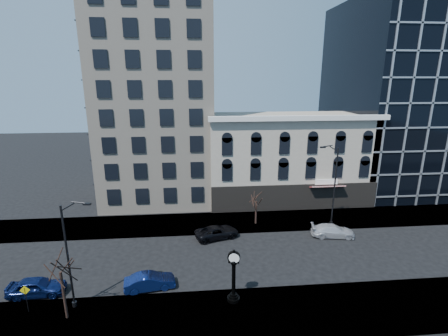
{
  "coord_description": "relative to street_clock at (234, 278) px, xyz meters",
  "views": [
    {
      "loc": [
        -0.87,
        -27.94,
        16.89
      ],
      "look_at": [
        2.0,
        4.0,
        8.0
      ],
      "focal_mm": 26.0,
      "sensor_mm": 36.0,
      "label": 1
    }
  ],
  "objects": [
    {
      "name": "street_lamp_far",
      "position": [
        12.4,
        12.3,
        5.45
      ],
      "size": [
        2.55,
        0.64,
        9.87
      ],
      "rotation": [
        0.0,
        0.0,
        3.28
      ],
      "color": "black",
      "rests_on": "sidewalk_far"
    },
    {
      "name": "victorian_row",
      "position": [
        10.19,
        22.29,
        3.88
      ],
      "size": [
        22.6,
        11.19,
        12.5
      ],
      "color": "#BEB09C",
      "rests_on": "ground"
    },
    {
      "name": "sidewalk_far",
      "position": [
        -1.81,
        14.4,
        -2.06
      ],
      "size": [
        160.0,
        6.0,
        0.12
      ],
      "primitive_type": "cube",
      "color": "gray",
      "rests_on": "ground"
    },
    {
      "name": "bare_tree_near",
      "position": [
        -12.27,
        -0.8,
        2.57
      ],
      "size": [
        3.52,
        3.52,
        6.04
      ],
      "color": "black",
      "rests_on": "sidewalk_near"
    },
    {
      "name": "cream_tower",
      "position": [
        -7.92,
        25.28,
        17.2
      ],
      "size": [
        15.9,
        15.4,
        42.5
      ],
      "color": "beige",
      "rests_on": "ground"
    },
    {
      "name": "street_clock",
      "position": [
        0.0,
        0.0,
        0.0
      ],
      "size": [
        1.0,
        1.0,
        4.42
      ],
      "rotation": [
        0.0,
        0.0,
        -0.21
      ],
      "color": "black",
      "rests_on": "sidewalk_near"
    },
    {
      "name": "glass_office",
      "position": [
        30.19,
        27.3,
        11.88
      ],
      "size": [
        20.0,
        20.15,
        28.0
      ],
      "color": "black",
      "rests_on": "ground"
    },
    {
      "name": "sidewalk_near",
      "position": [
        -1.81,
        -1.6,
        -2.06
      ],
      "size": [
        160.0,
        6.0,
        0.12
      ],
      "primitive_type": "cube",
      "color": "gray",
      "rests_on": "ground"
    },
    {
      "name": "car_far_a",
      "position": [
        -0.55,
        10.64,
        -1.45
      ],
      "size": [
        5.23,
        3.48,
        1.33
      ],
      "primitive_type": "imported",
      "rotation": [
        0.0,
        0.0,
        1.86
      ],
      "color": "black",
      "rests_on": "ground"
    },
    {
      "name": "ground",
      "position": [
        -1.81,
        6.4,
        -2.12
      ],
      "size": [
        160.0,
        160.0,
        0.0
      ],
      "primitive_type": "plane",
      "color": "black",
      "rests_on": "ground"
    },
    {
      "name": "bare_tree_far",
      "position": [
        4.3,
        13.65,
        1.42
      ],
      "size": [
        2.65,
        2.65,
        4.54
      ],
      "color": "black",
      "rests_on": "sidewalk_far"
    },
    {
      "name": "car_near_b",
      "position": [
        -6.72,
        2.22,
        -1.44
      ],
      "size": [
        4.31,
        2.11,
        1.36
      ],
      "primitive_type": "imported",
      "rotation": [
        0.0,
        0.0,
        1.74
      ],
      "color": "#0C194C",
      "rests_on": "ground"
    },
    {
      "name": "warning_sign",
      "position": [
        -15.35,
        0.08,
        -0.48
      ],
      "size": [
        0.72,
        0.08,
        2.2
      ],
      "rotation": [
        0.0,
        0.0,
        0.06
      ],
      "color": "black",
      "rests_on": "sidewalk_near"
    },
    {
      "name": "car_near_a",
      "position": [
        -15.66,
        2.24,
        -1.37
      ],
      "size": [
        4.46,
        1.98,
        1.49
      ],
      "primitive_type": "imported",
      "rotation": [
        0.0,
        0.0,
        1.62
      ],
      "color": "#0C194C",
      "rests_on": "ground"
    },
    {
      "name": "street_lamp_near",
      "position": [
        -11.51,
        0.31,
        4.58
      ],
      "size": [
        2.25,
        0.55,
        8.72
      ],
      "rotation": [
        0.0,
        0.0,
        -0.13
      ],
      "color": "black",
      "rests_on": "sidewalk_near"
    },
    {
      "name": "car_far_b",
      "position": [
        12.19,
        9.82,
        -1.44
      ],
      "size": [
        4.92,
        2.59,
        1.36
      ],
      "primitive_type": "imported",
      "rotation": [
        0.0,
        0.0,
        1.42
      ],
      "color": "silver",
      "rests_on": "ground"
    }
  ]
}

